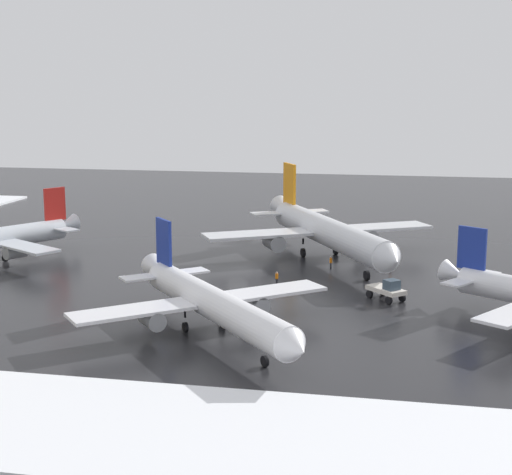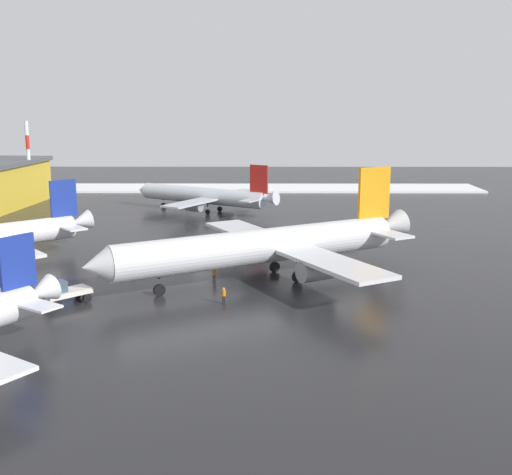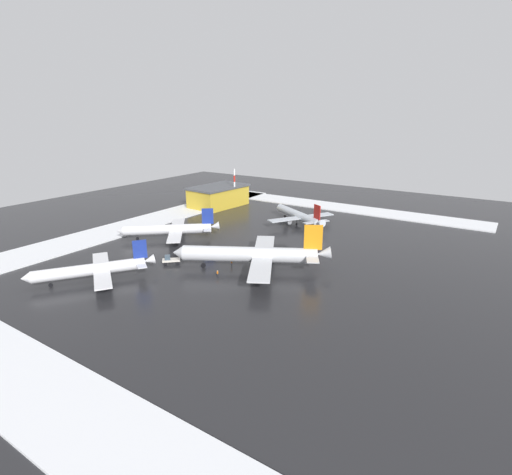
{
  "view_description": "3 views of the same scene",
  "coord_description": "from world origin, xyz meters",
  "px_view_note": "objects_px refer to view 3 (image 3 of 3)",
  "views": [
    {
      "loc": [
        22.16,
        -98.18,
        23.27
      ],
      "look_at": [
        0.64,
        9.37,
        2.52
      ],
      "focal_mm": 55.0,
      "sensor_mm": 36.0,
      "label": 1
    },
    {
      "loc": [
        80.8,
        7.43,
        19.63
      ],
      "look_at": [
        5.56,
        7.02,
        3.78
      ],
      "focal_mm": 45.0,
      "sensor_mm": 36.0,
      "label": 2
    },
    {
      "loc": [
        89.85,
        61.15,
        38.12
      ],
      "look_at": [
        -0.31,
        1.88,
        4.48
      ],
      "focal_mm": 28.0,
      "sensor_mm": 36.0,
      "label": 3
    }
  ],
  "objects_px": {
    "pushback_tug": "(170,260)",
    "cargo_hangar": "(218,196)",
    "airplane_distant_tail": "(299,215)",
    "ground_crew_by_nose_gear": "(232,262)",
    "antenna_mast": "(235,188)",
    "airplane_far_rear": "(170,229)",
    "ground_crew_near_tug": "(215,250)",
    "airplane_foreground_jet": "(253,254)",
    "ground_crew_beside_wing": "(217,273)",
    "airplane_parked_starboard": "(93,269)"
  },
  "relations": [
    {
      "from": "pushback_tug",
      "to": "cargo_hangar",
      "type": "distance_m",
      "value": 69.19
    },
    {
      "from": "cargo_hangar",
      "to": "ground_crew_near_tug",
      "type": "bearing_deg",
      "value": 42.28
    },
    {
      "from": "airplane_far_rear",
      "to": "airplane_distant_tail",
      "type": "bearing_deg",
      "value": -163.58
    },
    {
      "from": "airplane_far_rear",
      "to": "ground_crew_near_tug",
      "type": "distance_m",
      "value": 20.45
    },
    {
      "from": "ground_crew_near_tug",
      "to": "antenna_mast",
      "type": "relative_size",
      "value": 0.11
    },
    {
      "from": "airplane_distant_tail",
      "to": "pushback_tug",
      "type": "distance_m",
      "value": 55.6
    },
    {
      "from": "pushback_tug",
      "to": "ground_crew_near_tug",
      "type": "height_order",
      "value": "pushback_tug"
    },
    {
      "from": "pushback_tug",
      "to": "antenna_mast",
      "type": "relative_size",
      "value": 0.3
    },
    {
      "from": "ground_crew_near_tug",
      "to": "antenna_mast",
      "type": "height_order",
      "value": "antenna_mast"
    },
    {
      "from": "airplane_parked_starboard",
      "to": "antenna_mast",
      "type": "bearing_deg",
      "value": -132.82
    },
    {
      "from": "pushback_tug",
      "to": "cargo_hangar",
      "type": "relative_size",
      "value": 0.18
    },
    {
      "from": "airplane_distant_tail",
      "to": "ground_crew_by_nose_gear",
      "type": "height_order",
      "value": "airplane_distant_tail"
    },
    {
      "from": "airplane_far_rear",
      "to": "ground_crew_near_tug",
      "type": "height_order",
      "value": "airplane_far_rear"
    },
    {
      "from": "airplane_foreground_jet",
      "to": "ground_crew_by_nose_gear",
      "type": "xyz_separation_m",
      "value": [
        1.28,
        -5.91,
        -3.01
      ]
    },
    {
      "from": "airplane_foreground_jet",
      "to": "airplane_distant_tail",
      "type": "height_order",
      "value": "airplane_foreground_jet"
    },
    {
      "from": "airplane_foreground_jet",
      "to": "ground_crew_near_tug",
      "type": "bearing_deg",
      "value": -43.8
    },
    {
      "from": "airplane_foreground_jet",
      "to": "ground_crew_near_tug",
      "type": "distance_m",
      "value": 16.85
    },
    {
      "from": "airplane_foreground_jet",
      "to": "airplane_far_rear",
      "type": "relative_size",
      "value": 1.4
    },
    {
      "from": "ground_crew_by_nose_gear",
      "to": "antenna_mast",
      "type": "relative_size",
      "value": 0.11
    },
    {
      "from": "airplane_foreground_jet",
      "to": "ground_crew_near_tug",
      "type": "relative_size",
      "value": 21.62
    },
    {
      "from": "airplane_distant_tail",
      "to": "airplane_parked_starboard",
      "type": "bearing_deg",
      "value": 108.01
    },
    {
      "from": "ground_crew_by_nose_gear",
      "to": "airplane_distant_tail",
      "type": "bearing_deg",
      "value": 16.44
    },
    {
      "from": "cargo_hangar",
      "to": "airplane_parked_starboard",
      "type": "bearing_deg",
      "value": 22.58
    },
    {
      "from": "airplane_far_rear",
      "to": "antenna_mast",
      "type": "bearing_deg",
      "value": -118.89
    },
    {
      "from": "antenna_mast",
      "to": "cargo_hangar",
      "type": "distance_m",
      "value": 8.12
    },
    {
      "from": "airplane_parked_starboard",
      "to": "pushback_tug",
      "type": "relative_size",
      "value": 5.33
    },
    {
      "from": "airplane_far_rear",
      "to": "cargo_hangar",
      "type": "bearing_deg",
      "value": -110.28
    },
    {
      "from": "ground_crew_beside_wing",
      "to": "antenna_mast",
      "type": "xyz_separation_m",
      "value": [
        -63.46,
        -41.27,
        7.13
      ]
    },
    {
      "from": "ground_crew_by_nose_gear",
      "to": "cargo_hangar",
      "type": "height_order",
      "value": "cargo_hangar"
    },
    {
      "from": "airplane_distant_tail",
      "to": "ground_crew_near_tug",
      "type": "bearing_deg",
      "value": 113.68
    },
    {
      "from": "airplane_foreground_jet",
      "to": "cargo_hangar",
      "type": "relative_size",
      "value": 1.41
    },
    {
      "from": "airplane_parked_starboard",
      "to": "antenna_mast",
      "type": "distance_m",
      "value": 83.57
    },
    {
      "from": "ground_crew_by_nose_gear",
      "to": "antenna_mast",
      "type": "bearing_deg",
      "value": 46.06
    },
    {
      "from": "airplane_distant_tail",
      "to": "pushback_tug",
      "type": "relative_size",
      "value": 5.74
    },
    {
      "from": "ground_crew_near_tug",
      "to": "airplane_foreground_jet",
      "type": "bearing_deg",
      "value": -89.46
    },
    {
      "from": "airplane_parked_starboard",
      "to": "airplane_far_rear",
      "type": "bearing_deg",
      "value": -131.01
    },
    {
      "from": "ground_crew_by_nose_gear",
      "to": "ground_crew_beside_wing",
      "type": "bearing_deg",
      "value": -158.66
    },
    {
      "from": "antenna_mast",
      "to": "cargo_hangar",
      "type": "bearing_deg",
      "value": -70.28
    },
    {
      "from": "ground_crew_by_nose_gear",
      "to": "ground_crew_near_tug",
      "type": "relative_size",
      "value": 1.0
    },
    {
      "from": "ground_crew_by_nose_gear",
      "to": "antenna_mast",
      "type": "height_order",
      "value": "antenna_mast"
    },
    {
      "from": "ground_crew_by_nose_gear",
      "to": "ground_crew_near_tug",
      "type": "xyz_separation_m",
      "value": [
        -5.47,
        -10.13,
        0.0
      ]
    },
    {
      "from": "ground_crew_by_nose_gear",
      "to": "airplane_far_rear",
      "type": "bearing_deg",
      "value": 85.19
    },
    {
      "from": "airplane_parked_starboard",
      "to": "ground_crew_by_nose_gear",
      "type": "distance_m",
      "value": 33.54
    },
    {
      "from": "pushback_tug",
      "to": "ground_crew_beside_wing",
      "type": "relative_size",
      "value": 2.83
    },
    {
      "from": "ground_crew_by_nose_gear",
      "to": "cargo_hangar",
      "type": "xyz_separation_m",
      "value": [
        -53.27,
        -46.61,
        3.47
      ]
    },
    {
      "from": "airplane_far_rear",
      "to": "airplane_parked_starboard",
      "type": "relative_size",
      "value": 1.03
    },
    {
      "from": "airplane_foreground_jet",
      "to": "airplane_far_rear",
      "type": "height_order",
      "value": "airplane_foreground_jet"
    },
    {
      "from": "airplane_distant_tail",
      "to": "ground_crew_by_nose_gear",
      "type": "distance_m",
      "value": 47.23
    },
    {
      "from": "airplane_distant_tail",
      "to": "ground_crew_near_tug",
      "type": "distance_m",
      "value": 41.84
    },
    {
      "from": "ground_crew_near_tug",
      "to": "ground_crew_beside_wing",
      "type": "bearing_deg",
      "value": -123.51
    }
  ]
}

